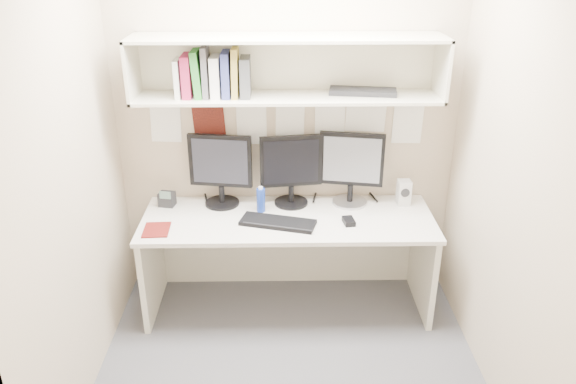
{
  "coord_description": "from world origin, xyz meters",
  "views": [
    {
      "loc": [
        -0.06,
        -2.78,
        2.5
      ],
      "look_at": [
        -0.01,
        0.35,
        1.06
      ],
      "focal_mm": 35.0,
      "sensor_mm": 36.0,
      "label": 1
    }
  ],
  "objects_px": {
    "speaker": "(404,192)",
    "desk": "(288,262)",
    "monitor_center": "(291,168)",
    "desk_phone": "(167,199)",
    "monitor_right": "(351,166)",
    "maroon_notebook": "(156,230)",
    "keyboard": "(278,223)",
    "monitor_left": "(221,168)"
  },
  "relations": [
    {
      "from": "desk",
      "to": "monitor_right",
      "type": "bearing_deg",
      "value": 26.0
    },
    {
      "from": "monitor_center",
      "to": "desk_phone",
      "type": "distance_m",
      "value": 0.92
    },
    {
      "from": "monitor_left",
      "to": "monitor_center",
      "type": "relative_size",
      "value": 1.02
    },
    {
      "from": "monitor_center",
      "to": "monitor_right",
      "type": "bearing_deg",
      "value": -7.95
    },
    {
      "from": "maroon_notebook",
      "to": "desk_phone",
      "type": "relative_size",
      "value": 1.56
    },
    {
      "from": "desk",
      "to": "speaker",
      "type": "bearing_deg",
      "value": 12.91
    },
    {
      "from": "monitor_left",
      "to": "maroon_notebook",
      "type": "distance_m",
      "value": 0.63
    },
    {
      "from": "monitor_left",
      "to": "monitor_center",
      "type": "height_order",
      "value": "monitor_left"
    },
    {
      "from": "monitor_left",
      "to": "keyboard",
      "type": "relative_size",
      "value": 1.04
    },
    {
      "from": "monitor_left",
      "to": "maroon_notebook",
      "type": "bearing_deg",
      "value": -125.91
    },
    {
      "from": "monitor_right",
      "to": "speaker",
      "type": "height_order",
      "value": "monitor_right"
    },
    {
      "from": "monitor_center",
      "to": "keyboard",
      "type": "height_order",
      "value": "monitor_center"
    },
    {
      "from": "monitor_left",
      "to": "speaker",
      "type": "xyz_separation_m",
      "value": [
        1.3,
        -0.03,
        -0.19
      ]
    },
    {
      "from": "monitor_left",
      "to": "speaker",
      "type": "relative_size",
      "value": 2.86
    },
    {
      "from": "monitor_right",
      "to": "desk",
      "type": "bearing_deg",
      "value": -143.54
    },
    {
      "from": "speaker",
      "to": "monitor_center",
      "type": "bearing_deg",
      "value": 176.06
    },
    {
      "from": "speaker",
      "to": "maroon_notebook",
      "type": "xyz_separation_m",
      "value": [
        -1.7,
        -0.37,
        -0.09
      ]
    },
    {
      "from": "keyboard",
      "to": "monitor_center",
      "type": "bearing_deg",
      "value": 89.16
    },
    {
      "from": "monitor_right",
      "to": "keyboard",
      "type": "relative_size",
      "value": 1.06
    },
    {
      "from": "monitor_left",
      "to": "maroon_notebook",
      "type": "relative_size",
      "value": 2.55
    },
    {
      "from": "desk",
      "to": "monitor_right",
      "type": "height_order",
      "value": "monitor_right"
    },
    {
      "from": "desk",
      "to": "monitor_left",
      "type": "relative_size",
      "value": 3.85
    },
    {
      "from": "monitor_center",
      "to": "speaker",
      "type": "xyz_separation_m",
      "value": [
        0.8,
        -0.03,
        -0.18
      ]
    },
    {
      "from": "monitor_center",
      "to": "monitor_right",
      "type": "height_order",
      "value": "monitor_right"
    },
    {
      "from": "monitor_right",
      "to": "keyboard",
      "type": "xyz_separation_m",
      "value": [
        -0.52,
        -0.33,
        -0.27
      ]
    },
    {
      "from": "speaker",
      "to": "desk",
      "type": "bearing_deg",
      "value": -168.98
    },
    {
      "from": "monitor_left",
      "to": "speaker",
      "type": "height_order",
      "value": "monitor_left"
    },
    {
      "from": "desk_phone",
      "to": "monitor_left",
      "type": "bearing_deg",
      "value": 14.43
    },
    {
      "from": "monitor_center",
      "to": "keyboard",
      "type": "bearing_deg",
      "value": -114.46
    },
    {
      "from": "speaker",
      "to": "desk_phone",
      "type": "distance_m",
      "value": 1.69
    },
    {
      "from": "monitor_right",
      "to": "keyboard",
      "type": "distance_m",
      "value": 0.67
    },
    {
      "from": "desk",
      "to": "monitor_right",
      "type": "relative_size",
      "value": 3.78
    },
    {
      "from": "monitor_center",
      "to": "maroon_notebook",
      "type": "bearing_deg",
      "value": -163.72
    },
    {
      "from": "monitor_left",
      "to": "desk_phone",
      "type": "xyz_separation_m",
      "value": [
        -0.39,
        -0.03,
        -0.23
      ]
    },
    {
      "from": "speaker",
      "to": "desk_phone",
      "type": "height_order",
      "value": "speaker"
    },
    {
      "from": "keyboard",
      "to": "monitor_right",
      "type": "bearing_deg",
      "value": 47.73
    },
    {
      "from": "maroon_notebook",
      "to": "desk",
      "type": "bearing_deg",
      "value": 9.53
    },
    {
      "from": "monitor_right",
      "to": "speaker",
      "type": "relative_size",
      "value": 2.91
    },
    {
      "from": "speaker",
      "to": "desk_phone",
      "type": "xyz_separation_m",
      "value": [
        -1.69,
        0.0,
        -0.04
      ]
    },
    {
      "from": "monitor_center",
      "to": "desk_phone",
      "type": "xyz_separation_m",
      "value": [
        -0.89,
        -0.03,
        -0.22
      ]
    },
    {
      "from": "monitor_right",
      "to": "desk_phone",
      "type": "xyz_separation_m",
      "value": [
        -1.31,
        -0.03,
        -0.23
      ]
    },
    {
      "from": "desk",
      "to": "speaker",
      "type": "distance_m",
      "value": 0.97
    }
  ]
}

